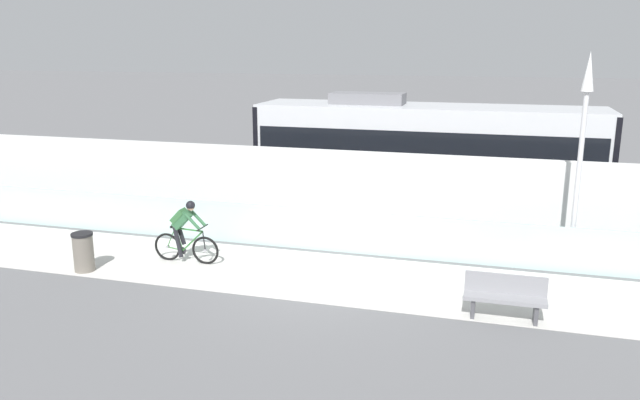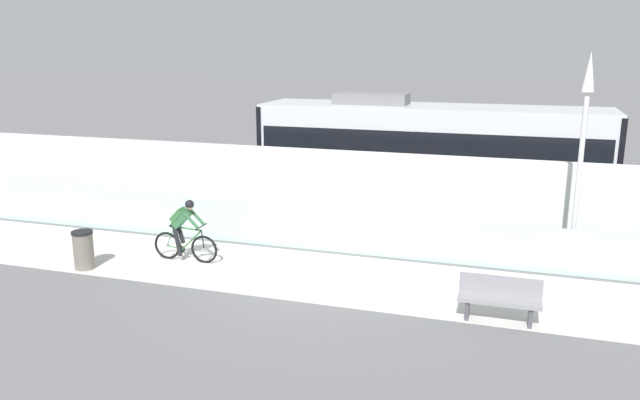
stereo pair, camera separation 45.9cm
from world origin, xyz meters
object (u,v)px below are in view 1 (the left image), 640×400
Objects in this scene: cyclist_on_bike at (185,232)px; trash_bin at (83,252)px; bench at (505,296)px; tram at (426,154)px; lamp_post_antenna at (582,135)px.

cyclist_on_bike is 1.84× the size of trash_bin.
trash_bin is at bearing 179.79° from bench.
cyclist_on_bike is 1.11× the size of bench.
trash_bin is (-7.21, -8.10, -1.41)m from tram.
cyclist_on_bike is 0.34× the size of lamp_post_antenna.
tram is 6.40m from lamp_post_antenna.
cyclist_on_bike is at bearing -126.89° from tram.
cyclist_on_bike is at bearing 31.08° from trash_bin.
lamp_post_antenna reaches higher than tram.
trash_bin is at bearing -148.92° from cyclist_on_bike.
cyclist_on_bike is at bearing -166.91° from lamp_post_antenna.
lamp_post_antenna reaches higher than cyclist_on_bike.
bench is at bearing -114.31° from lamp_post_antenna.
cyclist_on_bike reaches higher than bench.
bench is (-1.55, -3.44, -2.81)m from lamp_post_antenna.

